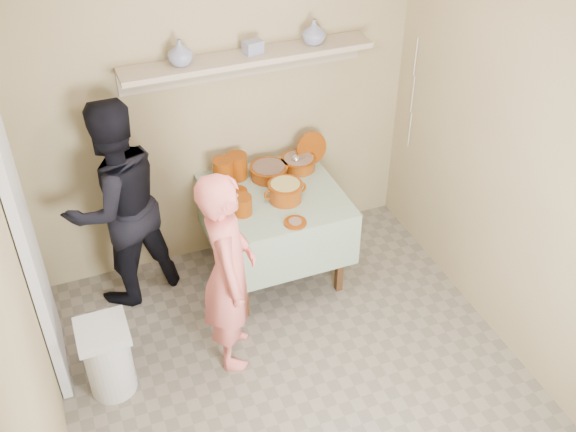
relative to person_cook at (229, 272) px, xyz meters
name	(u,v)px	position (x,y,z in m)	size (l,w,h in m)	color
ground	(309,401)	(0.32, -0.59, -0.74)	(3.50, 3.50, 0.00)	#756C5C
tile_panel	(29,249)	(-1.14, 0.36, 0.26)	(0.06, 0.70, 2.00)	silver
plate_stack_a	(223,172)	(0.26, 0.95, 0.12)	(0.16, 0.16, 0.21)	#6C2905
plate_stack_b	(237,166)	(0.38, 1.00, 0.12)	(0.16, 0.16, 0.20)	#6C2905
bowl_stack	(242,205)	(0.28, 0.54, 0.09)	(0.14, 0.14, 0.14)	#6C2905
empty_bowl	(235,195)	(0.28, 0.74, 0.05)	(0.19, 0.19, 0.06)	#6C2905
propped_lid	(311,148)	(1.00, 1.00, 0.14)	(0.26, 0.26, 0.02)	#6C2905
vase_right	(314,32)	(1.01, 1.04, 1.07)	(0.17, 0.17, 0.17)	navy
vase_left	(180,53)	(0.05, 1.03, 1.07)	(0.17, 0.17, 0.18)	navy
ceramic_box	(253,47)	(0.56, 1.04, 1.02)	(0.13, 0.09, 0.09)	navy
person_cook	(229,272)	(0.00, 0.00, 0.00)	(0.54, 0.36, 1.48)	#ED6D66
person_helper	(117,205)	(-0.55, 0.90, 0.07)	(0.79, 0.61, 1.62)	black
room_shell	(314,201)	(0.32, -0.59, 0.87)	(3.04, 3.54, 2.62)	tan
serving_table	(275,206)	(0.57, 0.69, -0.10)	(0.97, 0.97, 0.76)	#4C2D16
cazuela_meat_a	(269,171)	(0.61, 0.91, 0.08)	(0.30, 0.30, 0.10)	#692A0A
cazuela_meat_b	(298,162)	(0.86, 0.94, 0.08)	(0.28, 0.28, 0.10)	#692A0A
ladle	(297,159)	(0.84, 0.91, 0.13)	(0.08, 0.26, 0.19)	silver
cazuela_rice	(285,190)	(0.62, 0.58, 0.10)	(0.33, 0.25, 0.14)	#692A0A
front_plate	(295,222)	(0.58, 0.29, 0.03)	(0.16, 0.16, 0.03)	#6C2905
wall_shelf	(247,59)	(0.52, 1.06, 0.93)	(1.80, 0.25, 0.21)	tan
trash_bin	(108,358)	(-0.84, -0.01, -0.46)	(0.32, 0.32, 0.56)	silver
electrical_cord	(413,94)	(1.79, 0.89, 0.51)	(0.01, 0.05, 0.90)	silver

